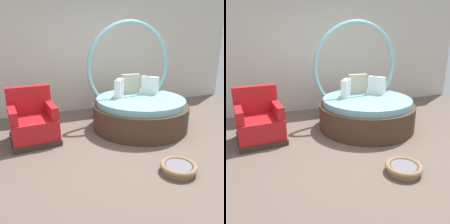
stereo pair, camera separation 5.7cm
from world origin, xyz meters
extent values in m
cube|color=#66564C|center=(0.00, 0.00, -0.01)|extent=(8.00, 8.00, 0.02)
cube|color=beige|center=(0.00, 2.48, 1.45)|extent=(8.00, 0.12, 2.89)
cylinder|color=#473323|center=(0.48, 0.84, 0.24)|extent=(1.91, 1.91, 0.49)
cylinder|color=#7AB7C1|center=(0.48, 0.84, 0.55)|extent=(1.76, 1.76, 0.12)
torus|color=#7AB7C1|center=(0.48, 1.36, 1.15)|extent=(1.89, 0.08, 1.89)
cube|color=white|center=(0.85, 1.11, 0.79)|extent=(0.31, 0.36, 0.36)
cube|color=#BCB293|center=(0.49, 1.31, 0.81)|extent=(0.40, 0.13, 0.40)
cube|color=white|center=(0.14, 1.11, 0.78)|extent=(0.31, 0.35, 0.35)
cube|color=#38281E|center=(-1.58, 0.90, 0.05)|extent=(0.85, 0.85, 0.10)
cube|color=red|center=(-1.58, 0.90, 0.27)|extent=(0.81, 0.81, 0.34)
cube|color=red|center=(-1.60, 1.21, 0.69)|extent=(0.77, 0.21, 0.50)
cube|color=red|center=(-1.90, 0.88, 0.55)|extent=(0.17, 0.69, 0.22)
cube|color=red|center=(-1.26, 0.92, 0.55)|extent=(0.17, 0.69, 0.22)
cylinder|color=#8E704C|center=(0.17, -0.89, 0.03)|extent=(0.44, 0.44, 0.06)
torus|color=#8E704C|center=(0.17, -0.89, 0.10)|extent=(0.51, 0.51, 0.07)
cylinder|color=slate|center=(0.17, -0.89, 0.08)|extent=(0.36, 0.36, 0.05)
camera|label=1|loc=(-1.78, -3.28, 1.84)|focal=38.82mm
camera|label=2|loc=(-1.72, -3.30, 1.84)|focal=38.82mm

